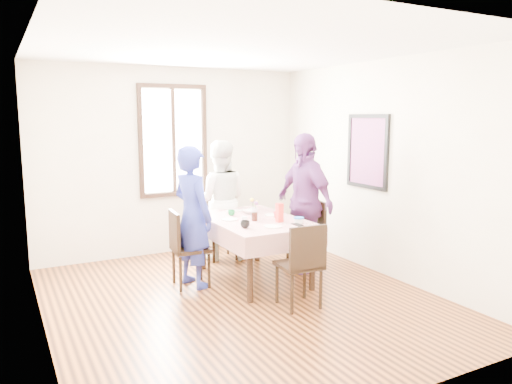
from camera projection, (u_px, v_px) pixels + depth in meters
ground at (242, 299)px, 5.44m from camera, size 4.50×4.50×0.00m
back_wall at (173, 161)px, 7.20m from camera, size 4.00×0.00×4.00m
right_wall at (384, 169)px, 6.17m from camera, size 0.00×4.50×4.50m
window_frame at (173, 141)px, 7.14m from camera, size 1.02×0.06×1.62m
window_pane at (173, 141)px, 7.15m from camera, size 0.90×0.02×1.50m
art_poster at (368, 151)px, 6.39m from camera, size 0.04×0.76×0.96m
dining_table at (254, 249)px, 6.08m from camera, size 0.93×1.47×0.75m
tablecloth at (254, 219)px, 6.02m from camera, size 1.05×1.59×0.01m
chair_left at (191, 248)px, 5.83m from camera, size 0.46×0.46×0.91m
chair_right at (305, 235)px, 6.47m from camera, size 0.48×0.48×0.91m
chair_far at (221, 227)px, 6.95m from camera, size 0.45×0.45×0.91m
chair_near at (299, 265)px, 5.19m from camera, size 0.45×0.45×0.91m
person_left at (192, 217)px, 5.78m from camera, size 0.55×0.70×1.67m
person_far at (221, 201)px, 6.87m from camera, size 0.99×0.89×1.67m
person_right at (304, 202)px, 6.39m from camera, size 0.51×1.08×1.80m
mug_black at (245, 224)px, 5.52m from camera, size 0.14×0.14×0.08m
mug_flag at (277, 215)px, 6.05m from camera, size 0.12×0.12×0.08m
mug_green at (231, 213)px, 6.21m from camera, size 0.10×0.10×0.07m
serving_bowl at (250, 212)px, 6.35m from camera, size 0.23×0.23×0.05m
juice_carton at (279, 213)px, 5.82m from camera, size 0.07×0.07×0.22m
butter_tub at (299, 221)px, 5.79m from camera, size 0.11×0.11×0.05m
jam_jar at (255, 217)px, 5.90m from camera, size 0.07×0.07×0.10m
drinking_glass at (244, 220)px, 5.71m from camera, size 0.06×0.06×0.09m
smartphone at (297, 225)px, 5.68m from camera, size 0.08×0.15×0.01m
flower_vase at (254, 213)px, 6.07m from camera, size 0.06×0.06×0.13m
plate_left at (230, 219)px, 5.96m from camera, size 0.20×0.20×0.01m
plate_right at (272, 215)px, 6.23m from camera, size 0.20×0.20×0.01m
plate_far at (234, 211)px, 6.51m from camera, size 0.20×0.20×0.01m
plate_near at (273, 226)px, 5.57m from camera, size 0.20×0.20×0.01m
butter_lid at (299, 218)px, 5.78m from camera, size 0.12×0.12×0.01m
flower_bunch at (254, 204)px, 6.05m from camera, size 0.09×0.09×0.10m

